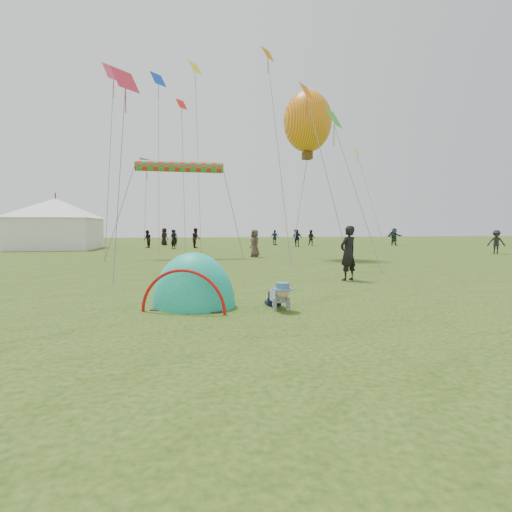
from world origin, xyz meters
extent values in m
plane|color=#1B3D0B|center=(0.00, 0.00, 0.00)|extent=(140.00, 140.00, 0.00)
ellipsoid|color=#009F81|center=(-2.94, 1.30, 0.00)|extent=(2.36, 2.17, 2.47)
imported|color=black|center=(2.42, 4.80, 0.93)|extent=(0.80, 0.68, 1.86)
imported|color=black|center=(10.88, 37.59, 0.82)|extent=(0.61, 0.71, 1.64)
imported|color=black|center=(-1.34, 28.42, 0.90)|extent=(0.80, 0.96, 1.79)
imported|color=black|center=(21.52, 34.08, 0.86)|extent=(1.07, 0.94, 1.73)
imported|color=black|center=(-14.04, 34.47, 0.87)|extent=(0.92, 1.26, 1.74)
imported|color=#43372E|center=(1.55, 16.23, 0.85)|extent=(0.73, 0.94, 1.70)
imported|color=#283B43|center=(18.98, 29.55, 0.90)|extent=(1.71, 0.69, 1.79)
imported|color=black|center=(-3.22, 31.12, 0.81)|extent=(0.66, 0.50, 1.63)
imported|color=black|center=(-5.59, 29.13, 0.80)|extent=(0.88, 0.96, 1.61)
imported|color=black|center=(8.11, 28.31, 0.83)|extent=(1.00, 0.47, 1.65)
imported|color=black|center=(-4.23, 34.86, 0.90)|extent=(1.01, 1.03, 1.79)
imported|color=black|center=(-3.32, 26.90, 0.83)|extent=(0.71, 0.71, 1.66)
imported|color=black|center=(10.50, 31.00, 0.80)|extent=(0.97, 0.90, 1.59)
imported|color=#27374C|center=(7.08, 32.74, 0.80)|extent=(1.02, 0.66, 1.60)
imported|color=black|center=(18.28, 15.56, 0.82)|extent=(1.20, 1.18, 1.65)
imported|color=black|center=(-14.18, 27.15, 0.81)|extent=(0.75, 0.91, 1.61)
cylinder|color=red|center=(-2.91, 16.73, 5.43)|extent=(5.15, 0.64, 0.64)
plane|color=red|center=(-5.28, 10.57, 8.11)|extent=(1.19, 1.19, 0.97)
plane|color=#D27300|center=(2.38, 16.35, 12.23)|extent=(0.97, 0.97, 0.79)
plane|color=#D1FF2D|center=(11.75, 23.50, 8.12)|extent=(0.82, 0.82, 0.67)
plane|color=#238D2D|center=(-5.39, 26.47, 7.04)|extent=(1.14, 1.14, 0.93)
plane|color=blue|center=(-4.38, 27.37, 14.16)|extent=(1.36, 1.36, 1.11)
plane|color=#E33B53|center=(-6.86, 19.15, 11.44)|extent=(1.31, 1.31, 1.07)
plane|color=red|center=(-2.61, 22.40, 10.77)|extent=(0.87, 0.87, 0.71)
plane|color=#FA6408|center=(2.57, 9.66, 7.85)|extent=(0.92, 0.92, 0.75)
plane|color=yellow|center=(-1.40, 26.02, 14.82)|extent=(1.14, 1.14, 0.93)
plane|color=green|center=(4.62, 11.42, 7.28)|extent=(1.15, 1.15, 0.94)
camera|label=1|loc=(-3.39, -7.73, 1.77)|focal=28.00mm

